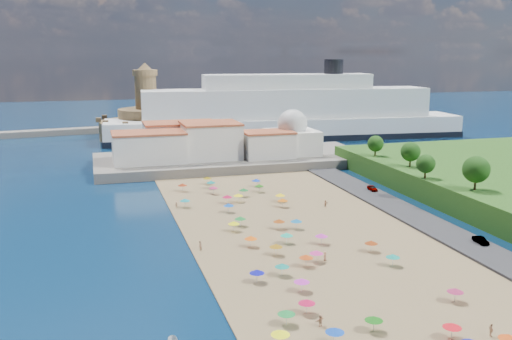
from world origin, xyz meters
name	(u,v)px	position (x,y,z in m)	size (l,w,h in m)	color
ground	(271,232)	(0.00, 0.00, 0.00)	(700.00, 700.00, 0.00)	#071938
terrace	(233,160)	(10.00, 73.00, 1.50)	(90.00, 36.00, 3.00)	#59544C
jetty	(155,147)	(-12.00, 108.00, 1.20)	(18.00, 70.00, 2.40)	#59544C
waterfront_buildings	(194,142)	(-3.05, 73.64, 7.88)	(57.00, 29.00, 11.00)	silver
domed_building	(292,136)	(30.00, 71.00, 8.97)	(16.00, 16.00, 15.00)	silver
fortress	(147,124)	(-12.00, 138.00, 6.68)	(40.00, 40.00, 32.40)	olive
cruise_ship	(287,116)	(46.13, 122.26, 9.97)	(155.31, 34.92, 33.66)	black
beach_parasols	(288,242)	(-0.61, -12.70, 2.15)	(33.10, 115.21, 2.20)	gray
beachgoers	(284,239)	(0.00, -8.18, 1.13)	(36.06, 98.27, 1.89)	tan
parked_cars	(445,223)	(36.00, -8.51, 1.35)	(1.97, 71.65, 1.38)	gray
hillside_trees	(496,178)	(49.17, -6.86, 10.07)	(15.64, 106.85, 7.88)	#382314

